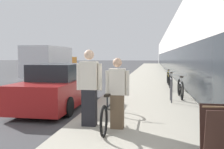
{
  "coord_description": "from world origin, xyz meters",
  "views": [
    {
      "loc": [
        5.85,
        -3.71,
        1.79
      ],
      "look_at": [
        2.95,
        14.05,
        0.49
      ],
      "focal_mm": 40.0,
      "sensor_mm": 36.0,
      "label": 1
    }
  ],
  "objects_px": {
    "bike_rack_hoop": "(171,88)",
    "parked_sedan_curbside": "(60,87)",
    "cruiser_bike_nearest": "(180,88)",
    "sandwich_board_sign": "(221,135)",
    "person_rider": "(117,93)",
    "tandem_bicycle": "(112,109)",
    "cruiser_bike_middle": "(171,82)",
    "person_bystander": "(89,88)",
    "moving_truck": "(51,62)",
    "cruiser_bike_farthest": "(168,78)"
  },
  "relations": [
    {
      "from": "bike_rack_hoop",
      "to": "parked_sedan_curbside",
      "type": "relative_size",
      "value": 0.18
    },
    {
      "from": "cruiser_bike_nearest",
      "to": "sandwich_board_sign",
      "type": "height_order",
      "value": "cruiser_bike_nearest"
    },
    {
      "from": "person_rider",
      "to": "tandem_bicycle",
      "type": "bearing_deg",
      "value": 116.12
    },
    {
      "from": "cruiser_bike_nearest",
      "to": "cruiser_bike_middle",
      "type": "distance_m",
      "value": 2.49
    },
    {
      "from": "sandwich_board_sign",
      "to": "cruiser_bike_nearest",
      "type": "bearing_deg",
      "value": 89.43
    },
    {
      "from": "person_rider",
      "to": "sandwich_board_sign",
      "type": "bearing_deg",
      "value": -42.02
    },
    {
      "from": "bike_rack_hoop",
      "to": "cruiser_bike_nearest",
      "type": "height_order",
      "value": "cruiser_bike_nearest"
    },
    {
      "from": "cruiser_bike_middle",
      "to": "sandwich_board_sign",
      "type": "distance_m",
      "value": 8.71
    },
    {
      "from": "person_bystander",
      "to": "cruiser_bike_middle",
      "type": "height_order",
      "value": "person_bystander"
    },
    {
      "from": "cruiser_bike_middle",
      "to": "tandem_bicycle",
      "type": "bearing_deg",
      "value": -105.58
    },
    {
      "from": "cruiser_bike_nearest",
      "to": "moving_truck",
      "type": "height_order",
      "value": "moving_truck"
    },
    {
      "from": "tandem_bicycle",
      "to": "cruiser_bike_farthest",
      "type": "height_order",
      "value": "cruiser_bike_farthest"
    },
    {
      "from": "person_rider",
      "to": "sandwich_board_sign",
      "type": "distance_m",
      "value": 2.49
    },
    {
      "from": "person_bystander",
      "to": "sandwich_board_sign",
      "type": "distance_m",
      "value": 3.11
    },
    {
      "from": "tandem_bicycle",
      "to": "moving_truck",
      "type": "height_order",
      "value": "moving_truck"
    },
    {
      "from": "bike_rack_hoop",
      "to": "cruiser_bike_nearest",
      "type": "relative_size",
      "value": 0.47
    },
    {
      "from": "cruiser_bike_nearest",
      "to": "tandem_bicycle",
      "type": "bearing_deg",
      "value": -116.25
    },
    {
      "from": "person_rider",
      "to": "moving_truck",
      "type": "height_order",
      "value": "moving_truck"
    },
    {
      "from": "parked_sedan_curbside",
      "to": "moving_truck",
      "type": "distance_m",
      "value": 12.17
    },
    {
      "from": "person_bystander",
      "to": "cruiser_bike_nearest",
      "type": "relative_size",
      "value": 1.0
    },
    {
      "from": "cruiser_bike_nearest",
      "to": "moving_truck",
      "type": "relative_size",
      "value": 0.26
    },
    {
      "from": "person_rider",
      "to": "cruiser_bike_nearest",
      "type": "xyz_separation_m",
      "value": [
        1.89,
        4.57,
        -0.43
      ]
    },
    {
      "from": "cruiser_bike_middle",
      "to": "cruiser_bike_farthest",
      "type": "distance_m",
      "value": 2.31
    },
    {
      "from": "tandem_bicycle",
      "to": "parked_sedan_curbside",
      "type": "distance_m",
      "value": 3.35
    },
    {
      "from": "parked_sedan_curbside",
      "to": "cruiser_bike_nearest",
      "type": "bearing_deg",
      "value": 22.02
    },
    {
      "from": "cruiser_bike_nearest",
      "to": "cruiser_bike_middle",
      "type": "xyz_separation_m",
      "value": [
        -0.21,
        2.49,
        -0.0
      ]
    },
    {
      "from": "person_rider",
      "to": "cruiser_bike_farthest",
      "type": "relative_size",
      "value": 0.9
    },
    {
      "from": "parked_sedan_curbside",
      "to": "moving_truck",
      "type": "relative_size",
      "value": 0.68
    },
    {
      "from": "person_rider",
      "to": "cruiser_bike_farthest",
      "type": "xyz_separation_m",
      "value": [
        1.71,
        9.37,
        -0.43
      ]
    },
    {
      "from": "cruiser_bike_nearest",
      "to": "cruiser_bike_middle",
      "type": "bearing_deg",
      "value": 94.77
    },
    {
      "from": "bike_rack_hoop",
      "to": "cruiser_bike_farthest",
      "type": "relative_size",
      "value": 0.47
    },
    {
      "from": "cruiser_bike_farthest",
      "to": "cruiser_bike_nearest",
      "type": "bearing_deg",
      "value": -87.75
    },
    {
      "from": "tandem_bicycle",
      "to": "sandwich_board_sign",
      "type": "height_order",
      "value": "sandwich_board_sign"
    },
    {
      "from": "person_bystander",
      "to": "cruiser_bike_middle",
      "type": "bearing_deg",
      "value": 71.14
    },
    {
      "from": "person_rider",
      "to": "cruiser_bike_middle",
      "type": "xyz_separation_m",
      "value": [
        1.69,
        7.06,
        -0.43
      ]
    },
    {
      "from": "moving_truck",
      "to": "bike_rack_hoop",
      "type": "bearing_deg",
      "value": -48.86
    },
    {
      "from": "bike_rack_hoop",
      "to": "cruiser_bike_nearest",
      "type": "distance_m",
      "value": 1.02
    },
    {
      "from": "person_bystander",
      "to": "bike_rack_hoop",
      "type": "distance_m",
      "value": 4.17
    },
    {
      "from": "bike_rack_hoop",
      "to": "cruiser_bike_nearest",
      "type": "xyz_separation_m",
      "value": [
        0.43,
        0.91,
        -0.13
      ]
    },
    {
      "from": "person_bystander",
      "to": "moving_truck",
      "type": "distance_m",
      "value": 15.36
    },
    {
      "from": "cruiser_bike_middle",
      "to": "moving_truck",
      "type": "bearing_deg",
      "value": 143.28
    },
    {
      "from": "bike_rack_hoop",
      "to": "moving_truck",
      "type": "distance_m",
      "value": 13.6
    },
    {
      "from": "cruiser_bike_middle",
      "to": "sandwich_board_sign",
      "type": "relative_size",
      "value": 2.0
    },
    {
      "from": "tandem_bicycle",
      "to": "cruiser_bike_farthest",
      "type": "relative_size",
      "value": 1.55
    },
    {
      "from": "cruiser_bike_nearest",
      "to": "person_rider",
      "type": "bearing_deg",
      "value": -112.51
    },
    {
      "from": "cruiser_bike_farthest",
      "to": "sandwich_board_sign",
      "type": "xyz_separation_m",
      "value": [
        0.13,
        -11.02,
        0.07
      ]
    },
    {
      "from": "sandwich_board_sign",
      "to": "tandem_bicycle",
      "type": "bearing_deg",
      "value": 134.93
    },
    {
      "from": "person_bystander",
      "to": "cruiser_bike_farthest",
      "type": "bearing_deg",
      "value": 75.52
    },
    {
      "from": "person_bystander",
      "to": "person_rider",
      "type": "bearing_deg",
      "value": -9.23
    },
    {
      "from": "sandwich_board_sign",
      "to": "person_rider",
      "type": "bearing_deg",
      "value": 137.98
    }
  ]
}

